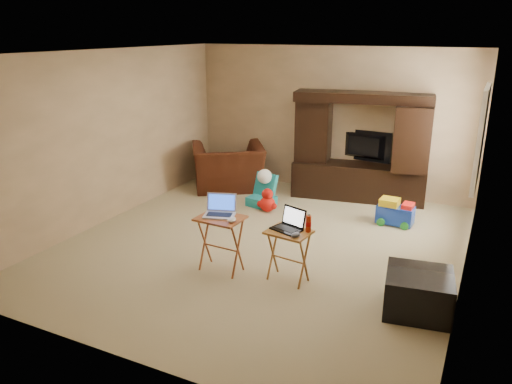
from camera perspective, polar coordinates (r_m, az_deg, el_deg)
The scene contains 22 objects.
floor at distance 6.77m, azimuth 0.75°, elevation -5.97°, with size 5.50×5.50×0.00m, color #C0B284.
ceiling at distance 6.18m, azimuth 0.84°, elevation 15.68°, with size 5.50×5.50×0.00m, color silver.
wall_back at distance 8.88m, azimuth 8.46°, elevation 8.13°, with size 5.00×5.00×0.00m, color tan.
wall_front at distance 4.16m, azimuth -15.63°, elevation -3.98°, with size 5.00×5.00×0.00m, color tan.
wall_left at distance 7.74m, azimuth -16.31°, elevation 6.13°, with size 5.50×5.50×0.00m, color tan.
wall_right at distance 5.79m, azimuth 23.77°, elevation 1.40°, with size 5.50×5.50×0.00m, color tan.
window_pane at distance 7.27m, azimuth 24.46°, elevation 5.70°, with size 1.20×1.20×0.00m, color white.
window_frame at distance 7.27m, azimuth 24.30°, elevation 5.72°, with size 0.06×1.14×1.34m, color white.
entertainment_center at distance 8.49m, azimuth 11.79°, elevation 5.06°, with size 2.20×0.55×1.80m, color black.
television at distance 8.70m, azimuth 12.14°, elevation 5.11°, with size 0.91×0.12×0.53m, color black.
recliner at distance 8.98m, azimuth -3.19°, elevation 2.86°, with size 1.23×1.08×0.80m, color #42190E.
child_rocker at distance 8.13m, azimuth 0.63°, elevation 0.20°, with size 0.39×0.45×0.52m, color teal, non-canonical shape.
plush_toy at distance 7.88m, azimuth 1.31°, elevation -0.92°, with size 0.35×0.29×0.38m, color red, non-canonical shape.
push_toy at distance 7.64m, azimuth 15.65°, elevation -2.18°, with size 0.53×0.38×0.40m, color #173ABC, non-canonical shape.
ottoman at distance 5.44m, azimuth 18.06°, elevation -10.88°, with size 0.66×0.66×0.42m, color black.
tray_table_left at distance 5.95m, azimuth -4.03°, elevation -5.95°, with size 0.52×0.42×0.68m, color #A05226.
tray_table_right at distance 5.73m, azimuth 3.71°, elevation -7.32°, with size 0.47×0.38×0.61m, color #9A6325.
laptop_left at distance 5.82m, azimuth -4.24°, elevation -1.66°, with size 0.36×0.29×0.24m, color #ABABB0.
laptop_right at distance 5.59m, azimuth 3.49°, elevation -3.22°, with size 0.32×0.27×0.24m, color black.
mouse_left at distance 5.67m, azimuth -2.80°, elevation -3.17°, with size 0.09×0.14×0.06m, color silver.
mouse_right at distance 5.45m, azimuth 4.56°, elevation -4.91°, with size 0.08×0.12×0.05m, color #404045.
water_bottle at distance 5.57m, azimuth 6.01°, elevation -3.64°, with size 0.06×0.06×0.19m, color red.
Camera 1 is at (2.63, -5.59, 2.77)m, focal length 35.00 mm.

